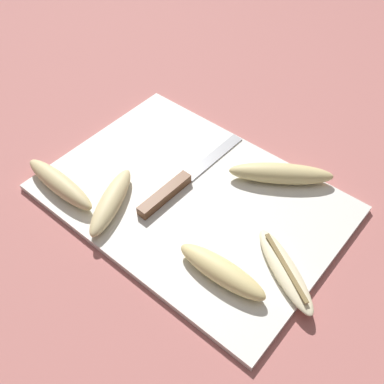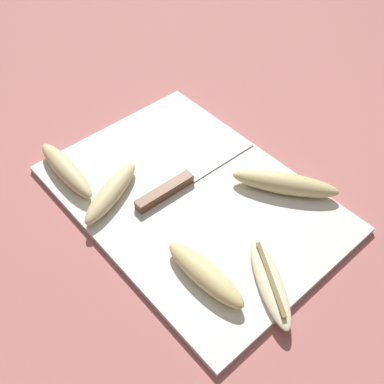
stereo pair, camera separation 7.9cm
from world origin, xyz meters
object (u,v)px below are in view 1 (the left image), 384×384
knife (175,187)px  banana_spotted_left (281,174)px  banana_ripe_center (111,201)px  banana_bright_far (285,270)px  banana_golden_short (222,271)px  banana_mellow_near (60,184)px

knife → banana_spotted_left: size_ratio=1.53×
banana_ripe_center → banana_bright_far: bearing=14.8°
knife → banana_bright_far: bearing=-4.0°
banana_bright_far → banana_spotted_left: bearing=124.6°
banana_ripe_center → banana_golden_short: bearing=2.9°
banana_bright_far → banana_mellow_near: size_ratio=0.91×
banana_mellow_near → banana_bright_far: bearing=15.5°
banana_spotted_left → banana_golden_short: bearing=-79.6°
banana_mellow_near → banana_spotted_left: bearing=43.7°
banana_spotted_left → banana_bright_far: bearing=-55.4°
banana_ripe_center → banana_golden_short: 0.23m
banana_ripe_center → banana_spotted_left: 0.31m
knife → banana_ripe_center: banana_ripe_center is taller
banana_golden_short → banana_bright_far: size_ratio=0.98×
banana_mellow_near → banana_ripe_center: bearing=17.8°
knife → banana_bright_far: banana_bright_far is taller
knife → banana_bright_far: (0.24, -0.02, 0.00)m
banana_spotted_left → banana_golden_short: (0.04, -0.23, -0.00)m
knife → banana_golden_short: banana_golden_short is taller
banana_ripe_center → banana_bright_far: 0.31m
knife → banana_mellow_near: bearing=-138.3°
knife → banana_spotted_left: 0.19m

